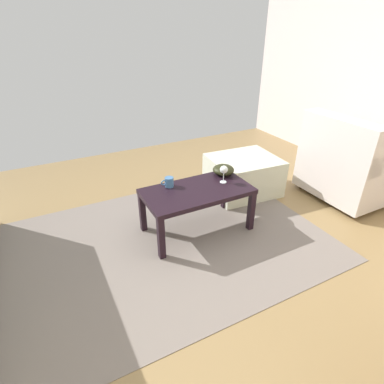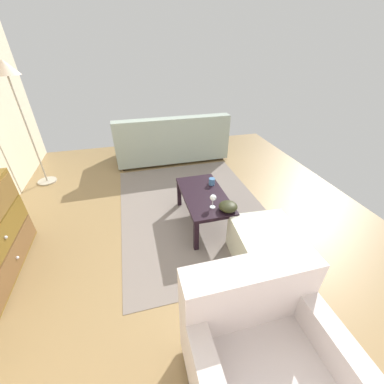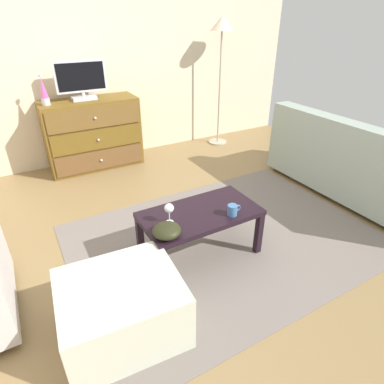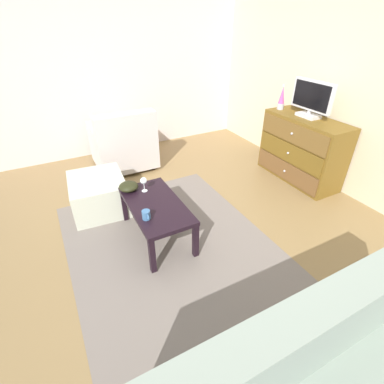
# 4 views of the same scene
# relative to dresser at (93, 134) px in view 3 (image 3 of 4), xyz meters

# --- Properties ---
(ground_plane) EXTENTS (5.61, 5.00, 0.05)m
(ground_plane) POSITION_rel_dresser_xyz_m (0.35, -1.95, -0.46)
(ground_plane) COLOR olive
(wall_accent_rear) EXTENTS (5.61, 0.12, 2.50)m
(wall_accent_rear) POSITION_rel_dresser_xyz_m (0.35, 0.31, 0.82)
(wall_accent_rear) COLOR beige
(wall_accent_rear) RESTS_ON ground_plane
(area_rug) EXTENTS (2.60, 1.90, 0.01)m
(area_rug) POSITION_rel_dresser_xyz_m (0.55, -2.15, -0.43)
(area_rug) COLOR slate
(area_rug) RESTS_ON ground_plane
(dresser) EXTENTS (1.14, 0.49, 0.86)m
(dresser) POSITION_rel_dresser_xyz_m (0.00, 0.00, 0.00)
(dresser) COLOR brown
(dresser) RESTS_ON ground_plane
(tv) EXTENTS (0.59, 0.18, 0.44)m
(tv) POSITION_rel_dresser_xyz_m (-0.04, 0.02, 0.66)
(tv) COLOR silver
(tv) RESTS_ON dresser
(lava_lamp) EXTENTS (0.09, 0.09, 0.33)m
(lava_lamp) POSITION_rel_dresser_xyz_m (-0.47, -0.04, 0.58)
(lava_lamp) COLOR #B7B7BC
(lava_lamp) RESTS_ON dresser
(coffee_table) EXTENTS (0.92, 0.49, 0.41)m
(coffee_table) POSITION_rel_dresser_xyz_m (0.26, -2.21, -0.07)
(coffee_table) COLOR black
(coffee_table) RESTS_ON ground_plane
(wine_glass) EXTENTS (0.07, 0.07, 0.16)m
(wine_glass) POSITION_rel_dresser_xyz_m (-0.01, -2.22, 0.10)
(wine_glass) COLOR silver
(wine_glass) RESTS_ON coffee_table
(mug) EXTENTS (0.11, 0.08, 0.08)m
(mug) POSITION_rel_dresser_xyz_m (0.45, -2.36, 0.02)
(mug) COLOR #3B6595
(mug) RESTS_ON coffee_table
(bowl_decorative) EXTENTS (0.20, 0.20, 0.09)m
(bowl_decorative) POSITION_rel_dresser_xyz_m (-0.10, -2.36, 0.03)
(bowl_decorative) COLOR black
(bowl_decorative) RESTS_ON coffee_table
(couch_large) EXTENTS (0.85, 2.00, 0.85)m
(couch_large) POSITION_rel_dresser_xyz_m (2.25, -2.18, -0.09)
(couch_large) COLOR #332319
(couch_large) RESTS_ON ground_plane
(ottoman) EXTENTS (0.74, 0.65, 0.40)m
(ottoman) POSITION_rel_dresser_xyz_m (-0.53, -2.62, -0.23)
(ottoman) COLOR beige
(ottoman) RESTS_ON ground_plane
(standing_lamp) EXTENTS (0.32, 0.32, 1.75)m
(standing_lamp) POSITION_rel_dresser_xyz_m (1.87, -0.05, 1.07)
(standing_lamp) COLOR #A59E8C
(standing_lamp) RESTS_ON ground_plane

